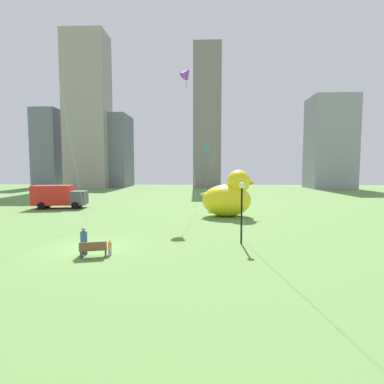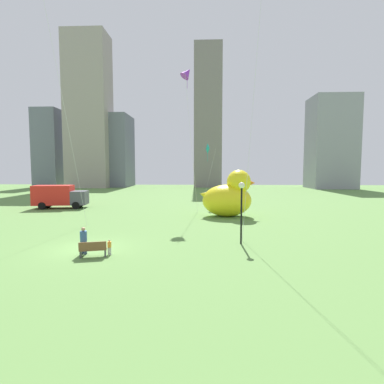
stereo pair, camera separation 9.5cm
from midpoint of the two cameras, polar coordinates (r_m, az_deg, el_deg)
name	(u,v)px [view 1 (the left image)]	position (r m, az deg, el deg)	size (l,w,h in m)	color
ground_plane	(89,249)	(19.89, -19.22, -10.21)	(140.00, 140.00, 0.00)	#5D8843
park_bench	(93,249)	(17.88, -18.51, -10.31)	(1.55, 0.80, 0.90)	brown
person_adult	(84,239)	(18.56, -20.12, -8.52)	(0.39, 0.39, 1.58)	#38476B
person_child	(110,246)	(18.08, -15.58, -10.00)	(0.22, 0.22, 0.89)	silver
giant_inflatable_duck	(229,197)	(30.94, 6.92, -0.88)	(5.80, 3.72, 4.81)	yellow
lamppost	(242,199)	(19.74, 9.36, -1.41)	(0.40, 0.40, 4.08)	black
box_truck	(59,197)	(40.39, -24.19, -0.81)	(6.54, 3.19, 2.85)	red
city_skyline	(160,130)	(78.82, -6.15, 11.69)	(80.29, 15.33, 38.11)	slate
kite_purple	(187,73)	(35.62, -1.09, 21.77)	(2.14, 2.02, 16.30)	silver
kite_teal	(207,150)	(40.00, 2.87, 7.94)	(1.75, 1.72, 8.20)	silver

